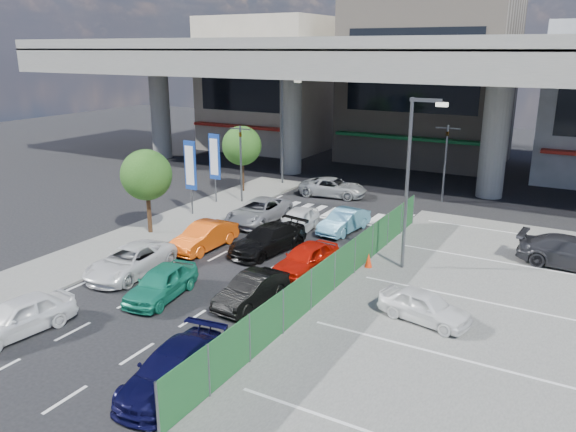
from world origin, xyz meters
The scene contains 30 objects.
ground centered at (0.00, 0.00, 0.00)m, with size 120.00×120.00×0.00m, color black.
parking_lot centered at (11.00, 2.00, 0.03)m, with size 12.00×28.00×0.06m, color #575755.
sidewalk_left centered at (-7.00, 4.00, 0.06)m, with size 4.00×30.00×0.12m, color #575755.
fence_run centered at (5.30, 1.00, 0.90)m, with size 0.16×22.00×1.80m, color #1C5326, non-canonical shape.
expressway centered at (0.00, 22.00, 8.76)m, with size 64.00×14.00×10.75m.
building_west centered at (-16.00, 31.97, 6.49)m, with size 12.00×10.90×13.00m.
building_center centered at (0.00, 32.97, 7.49)m, with size 14.00×10.90×15.00m.
traffic_light_left centered at (-6.20, 12.00, 3.94)m, with size 1.60×1.24×5.20m.
traffic_light_right centered at (5.50, 19.00, 3.94)m, with size 1.60×1.24×5.20m.
street_lamp_right centered at (7.17, 6.00, 4.77)m, with size 1.65×0.22×8.00m.
street_lamp_left centered at (-6.33, 18.00, 4.77)m, with size 1.65×0.22×8.00m.
signboard_near centered at (-7.20, 7.99, 3.06)m, with size 0.80×0.14×4.70m.
signboard_far centered at (-7.60, 10.99, 3.06)m, with size 0.80×0.14×4.70m.
tree_near centered at (-7.00, 4.00, 3.39)m, with size 2.80×2.80×4.80m.
tree_far centered at (-7.80, 14.50, 3.39)m, with size 2.80×2.80×4.80m.
van_white_back_left centered at (-3.15, -7.01, 0.69)m, with size 1.63×4.05×1.38m, color white.
minivan_navy_back centered at (4.01, -6.93, 0.65)m, with size 1.82×4.47×1.30m, color black.
sedan_white_mid_left centered at (-3.69, -0.89, 0.66)m, with size 2.20×4.76×1.32m, color white.
taxi_teal_mid centered at (-0.72, -2.11, 0.68)m, with size 1.60×3.98×1.35m, color #1C8C6C.
hatch_black_mid_right centered at (2.88, -0.76, 0.62)m, with size 1.31×3.77×1.24m, color black.
taxi_orange_left centered at (-2.82, 3.53, 0.69)m, with size 1.46×4.19×1.38m, color #EF510D.
sedan_black_mid centered at (0.28, 4.78, 0.69)m, with size 1.93×4.76×1.38m, color black.
taxi_orange_right centered at (3.25, 3.32, 0.69)m, with size 1.63×4.04×1.38m, color red.
wagon_silver_front_left centered at (-2.87, 8.90, 0.69)m, with size 2.29×4.97×1.38m, color gray.
sedan_white_front_mid centered at (0.09, 8.24, 0.69)m, with size 1.63×4.05×1.38m, color white.
kei_truck_front_right centered at (2.33, 9.72, 0.64)m, with size 1.36×3.89×1.28m, color #5695B8.
crossing_wagon_silver centered at (-1.60, 16.63, 0.65)m, with size 2.16×4.67×1.30m, color #A0A4A8.
parked_sedan_white centered at (9.48, 1.14, 0.67)m, with size 1.44×3.57×1.22m, color white.
parked_sedan_dgrey centered at (14.05, 9.91, 0.79)m, with size 2.04×5.01×1.45m, color #2C2C31.
traffic_cone centered at (5.60, 5.23, 0.41)m, with size 0.36×0.36×0.69m, color red.
Camera 1 is at (14.49, -18.30, 10.07)m, focal length 35.00 mm.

